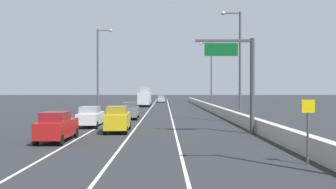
{
  "coord_description": "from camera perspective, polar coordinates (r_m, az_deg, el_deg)",
  "views": [
    {
      "loc": [
        0.63,
        -2.88,
        3.46
      ],
      "look_at": [
        1.06,
        39.53,
        2.87
      ],
      "focal_mm": 36.75,
      "sensor_mm": 36.0,
      "label": 1
    }
  ],
  "objects": [
    {
      "name": "box_truck",
      "position": [
        71.98,
        -3.89,
        -0.52
      ],
      "size": [
        2.49,
        9.16,
        3.95
      ],
      "color": "silver",
      "rests_on": "ground_plane"
    },
    {
      "name": "ground_plane",
      "position": [
        66.98,
        -1.12,
        -2.16
      ],
      "size": [
        320.0,
        320.0,
        0.0
      ],
      "primitive_type": "plane",
      "color": "#26282B"
    },
    {
      "name": "lamp_post_right_third",
      "position": [
        60.83,
        6.98,
        3.82
      ],
      "size": [
        2.14,
        0.44,
        11.78
      ],
      "color": "#4C4C51",
      "rests_on": "ground_plane"
    },
    {
      "name": "lamp_post_left_mid",
      "position": [
        48.09,
        -11.32,
        4.61
      ],
      "size": [
        2.14,
        0.44,
        11.78
      ],
      "color": "#4C4C51",
      "rests_on": "ground_plane"
    },
    {
      "name": "car_red_0",
      "position": [
        24.24,
        -17.94,
        -5.07
      ],
      "size": [
        1.81,
        4.6,
        2.01
      ],
      "color": "red",
      "rests_on": "ground_plane"
    },
    {
      "name": "lane_stripe_center",
      "position": [
        58.05,
        -3.18,
        -2.61
      ],
      "size": [
        0.16,
        130.0,
        0.0
      ],
      "primitive_type": "cube",
      "color": "silver",
      "rests_on": "ground_plane"
    },
    {
      "name": "car_silver_3",
      "position": [
        92.19,
        -1.14,
        -0.76
      ],
      "size": [
        2.01,
        4.05,
        1.88
      ],
      "color": "#B7B7BC",
      "rests_on": "ground_plane"
    },
    {
      "name": "car_white_2",
      "position": [
        32.81,
        -12.68,
        -3.6
      ],
      "size": [
        1.94,
        4.46,
        1.92
      ],
      "color": "white",
      "rests_on": "ground_plane"
    },
    {
      "name": "speed_advisory_sign",
      "position": [
        17.13,
        22.19,
        -4.96
      ],
      "size": [
        0.6,
        0.11,
        3.0
      ],
      "color": "#4C4C51",
      "rests_on": "ground_plane"
    },
    {
      "name": "lane_stripe_left",
      "position": [
        58.31,
        -6.62,
        -2.6
      ],
      "size": [
        0.16,
        130.0,
        0.0
      ],
      "primitive_type": "cube",
      "color": "silver",
      "rests_on": "ground_plane"
    },
    {
      "name": "overhead_sign_gantry",
      "position": [
        27.63,
        12.32,
        3.41
      ],
      "size": [
        4.68,
        0.36,
        7.5
      ],
      "color": "#47474C",
      "rests_on": "ground_plane"
    },
    {
      "name": "lamp_post_right_second",
      "position": [
        37.33,
        11.52,
        5.71
      ],
      "size": [
        2.14,
        0.44,
        11.78
      ],
      "color": "#4C4C51",
      "rests_on": "ground_plane"
    },
    {
      "name": "jersey_barrier_right",
      "position": [
        43.63,
        9.34,
        -3.03
      ],
      "size": [
        0.6,
        120.0,
        1.1
      ],
      "primitive_type": "cube",
      "color": "#B2ADA3",
      "rests_on": "ground_plane"
    },
    {
      "name": "lane_stripe_right",
      "position": [
        57.99,
        0.28,
        -2.62
      ],
      "size": [
        0.16,
        130.0,
        0.0
      ],
      "primitive_type": "cube",
      "color": "silver",
      "rests_on": "ground_plane"
    },
    {
      "name": "car_gray_4",
      "position": [
        40.84,
        -6.3,
        -2.66
      ],
      "size": [
        1.99,
        4.77,
        2.0
      ],
      "color": "slate",
      "rests_on": "ground_plane"
    },
    {
      "name": "car_yellow_1",
      "position": [
        28.44,
        -8.33,
        -4.06
      ],
      "size": [
        1.96,
        4.51,
        2.13
      ],
      "color": "gold",
      "rests_on": "ground_plane"
    }
  ]
}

